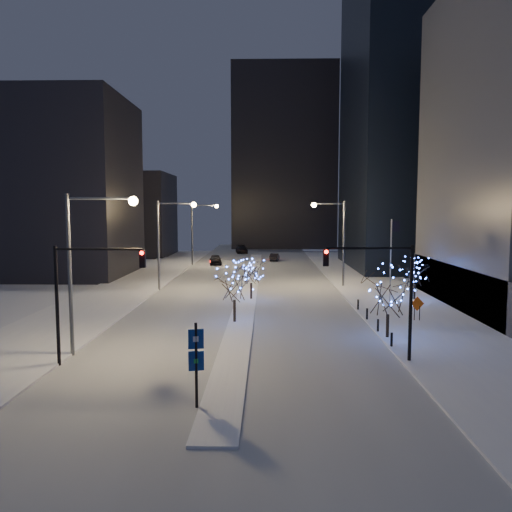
{
  "coord_description": "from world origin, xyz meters",
  "views": [
    {
      "loc": [
        2.05,
        -27.99,
        9.05
      ],
      "look_at": [
        1.11,
        15.2,
        5.0
      ],
      "focal_mm": 35.0,
      "sensor_mm": 36.0,
      "label": 1
    }
  ],
  "objects_px": {
    "traffic_signal_east": "(385,283)",
    "car_mid": "(275,257)",
    "street_lamp_w_mid": "(168,232)",
    "holiday_tree_plaza_far": "(415,273)",
    "street_lamp_east": "(336,232)",
    "holiday_tree_median_near": "(234,283)",
    "traffic_signal_west": "(83,285)",
    "car_near": "(215,260)",
    "construction_sign": "(417,306)",
    "holiday_tree_plaza_near": "(388,292)",
    "holiday_tree_median_far": "(251,272)",
    "street_lamp_w_far": "(199,225)",
    "wayfinding_sign": "(196,356)",
    "car_far": "(242,249)",
    "street_lamp_w_near": "(86,251)"
  },
  "relations": [
    {
      "from": "car_near",
      "to": "holiday_tree_plaza_far",
      "type": "height_order",
      "value": "holiday_tree_plaza_far"
    },
    {
      "from": "traffic_signal_east",
      "to": "car_mid",
      "type": "relative_size",
      "value": 1.76
    },
    {
      "from": "street_lamp_w_far",
      "to": "holiday_tree_median_near",
      "type": "xyz_separation_m",
      "value": [
        8.44,
        -41.04,
        -3.21
      ]
    },
    {
      "from": "car_far",
      "to": "wayfinding_sign",
      "type": "xyz_separation_m",
      "value": [
        2.03,
        -80.68,
        1.63
      ]
    },
    {
      "from": "traffic_signal_west",
      "to": "street_lamp_w_near",
      "type": "bearing_deg",
      "value": 103.96
    },
    {
      "from": "car_near",
      "to": "traffic_signal_east",
      "type": "bearing_deg",
      "value": -80.84
    },
    {
      "from": "car_near",
      "to": "street_lamp_east",
      "type": "bearing_deg",
      "value": -61.82
    },
    {
      "from": "street_lamp_w_mid",
      "to": "holiday_tree_plaza_far",
      "type": "bearing_deg",
      "value": -12.8
    },
    {
      "from": "traffic_signal_east",
      "to": "holiday_tree_median_far",
      "type": "xyz_separation_m",
      "value": [
        -8.44,
        20.18,
        -1.94
      ]
    },
    {
      "from": "street_lamp_w_mid",
      "to": "construction_sign",
      "type": "height_order",
      "value": "street_lamp_w_mid"
    },
    {
      "from": "street_lamp_w_far",
      "to": "car_mid",
      "type": "xyz_separation_m",
      "value": [
        12.35,
        7.48,
        -5.84
      ]
    },
    {
      "from": "car_far",
      "to": "holiday_tree_plaza_far",
      "type": "distance_m",
      "value": 57.11
    },
    {
      "from": "street_lamp_east",
      "to": "construction_sign",
      "type": "bearing_deg",
      "value": -77.46
    },
    {
      "from": "traffic_signal_west",
      "to": "wayfinding_sign",
      "type": "bearing_deg",
      "value": -39.4
    },
    {
      "from": "street_lamp_w_mid",
      "to": "holiday_tree_plaza_near",
      "type": "bearing_deg",
      "value": -46.67
    },
    {
      "from": "holiday_tree_median_near",
      "to": "construction_sign",
      "type": "bearing_deg",
      "value": 3.02
    },
    {
      "from": "street_lamp_w_mid",
      "to": "holiday_tree_plaza_near",
      "type": "height_order",
      "value": "street_lamp_w_mid"
    },
    {
      "from": "street_lamp_w_near",
      "to": "traffic_signal_east",
      "type": "bearing_deg",
      "value": -3.21
    },
    {
      "from": "street_lamp_east",
      "to": "holiday_tree_median_near",
      "type": "bearing_deg",
      "value": -119.07
    },
    {
      "from": "construction_sign",
      "to": "holiday_tree_median_near",
      "type": "bearing_deg",
      "value": 171.48
    },
    {
      "from": "holiday_tree_median_near",
      "to": "holiday_tree_plaza_near",
      "type": "xyz_separation_m",
      "value": [
        11.0,
        -4.56,
        0.07
      ]
    },
    {
      "from": "street_lamp_w_near",
      "to": "holiday_tree_plaza_near",
      "type": "height_order",
      "value": "street_lamp_w_near"
    },
    {
      "from": "construction_sign",
      "to": "holiday_tree_plaza_near",
      "type": "bearing_deg",
      "value": -135.87
    },
    {
      "from": "car_far",
      "to": "construction_sign",
      "type": "bearing_deg",
      "value": -82.45
    },
    {
      "from": "holiday_tree_plaza_near",
      "to": "wayfinding_sign",
      "type": "height_order",
      "value": "holiday_tree_plaza_near"
    },
    {
      "from": "street_lamp_w_far",
      "to": "wayfinding_sign",
      "type": "relative_size",
      "value": 2.52
    },
    {
      "from": "holiday_tree_plaza_far",
      "to": "construction_sign",
      "type": "bearing_deg",
      "value": -105.21
    },
    {
      "from": "street_lamp_w_far",
      "to": "holiday_tree_median_near",
      "type": "bearing_deg",
      "value": -78.38
    },
    {
      "from": "holiday_tree_median_near",
      "to": "holiday_tree_plaza_near",
      "type": "bearing_deg",
      "value": -22.53
    },
    {
      "from": "street_lamp_w_near",
      "to": "holiday_tree_plaza_near",
      "type": "relative_size",
      "value": 1.95
    },
    {
      "from": "street_lamp_east",
      "to": "construction_sign",
      "type": "height_order",
      "value": "street_lamp_east"
    },
    {
      "from": "traffic_signal_west",
      "to": "car_near",
      "type": "xyz_separation_m",
      "value": [
        2.07,
        53.17,
        -3.95
      ]
    },
    {
      "from": "street_lamp_w_mid",
      "to": "traffic_signal_east",
      "type": "relative_size",
      "value": 1.43
    },
    {
      "from": "car_mid",
      "to": "holiday_tree_plaza_near",
      "type": "height_order",
      "value": "holiday_tree_plaza_near"
    },
    {
      "from": "street_lamp_w_near",
      "to": "street_lamp_w_mid",
      "type": "height_order",
      "value": "same"
    },
    {
      "from": "street_lamp_w_far",
      "to": "traffic_signal_west",
      "type": "height_order",
      "value": "street_lamp_w_far"
    },
    {
      "from": "traffic_signal_east",
      "to": "car_far",
      "type": "relative_size",
      "value": 1.27
    },
    {
      "from": "holiday_tree_plaza_far",
      "to": "street_lamp_w_far",
      "type": "bearing_deg",
      "value": 129.76
    },
    {
      "from": "holiday_tree_median_near",
      "to": "holiday_tree_median_far",
      "type": "distance_m",
      "value": 10.28
    },
    {
      "from": "street_lamp_w_near",
      "to": "car_far",
      "type": "height_order",
      "value": "street_lamp_w_near"
    },
    {
      "from": "car_mid",
      "to": "holiday_tree_plaza_far",
      "type": "bearing_deg",
      "value": 116.89
    },
    {
      "from": "car_mid",
      "to": "holiday_tree_plaza_far",
      "type": "distance_m",
      "value": 40.6
    },
    {
      "from": "street_lamp_east",
      "to": "traffic_signal_east",
      "type": "relative_size",
      "value": 1.43
    },
    {
      "from": "street_lamp_east",
      "to": "wayfinding_sign",
      "type": "distance_m",
      "value": 37.92
    },
    {
      "from": "holiday_tree_median_near",
      "to": "holiday_tree_plaza_far",
      "type": "distance_m",
      "value": 20.02
    },
    {
      "from": "traffic_signal_west",
      "to": "holiday_tree_median_far",
      "type": "distance_m",
      "value": 23.07
    },
    {
      "from": "traffic_signal_east",
      "to": "street_lamp_w_mid",
      "type": "bearing_deg",
      "value": 124.51
    },
    {
      "from": "holiday_tree_median_near",
      "to": "wayfinding_sign",
      "type": "distance_m",
      "value": 16.99
    },
    {
      "from": "street_lamp_east",
      "to": "traffic_signal_west",
      "type": "relative_size",
      "value": 1.43
    },
    {
      "from": "street_lamp_w_mid",
      "to": "construction_sign",
      "type": "relative_size",
      "value": 5.14
    }
  ]
}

